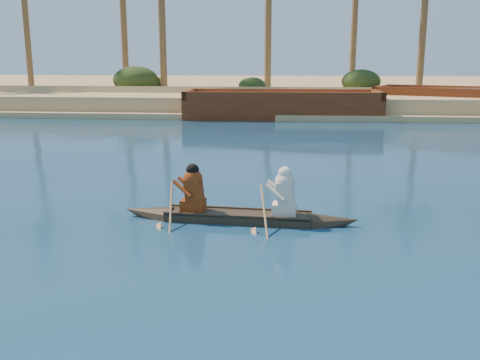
# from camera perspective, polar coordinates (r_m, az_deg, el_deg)

# --- Properties ---
(sandy_embankment) EXTENTS (150.00, 51.00, 1.50)m
(sandy_embankment) POSITION_cam_1_polar(r_m,az_deg,el_deg) (58.22, -3.26, 9.59)
(sandy_embankment) COLOR tan
(sandy_embankment) RESTS_ON ground
(palm_grove) EXTENTS (110.00, 14.00, 16.00)m
(palm_grove) POSITION_cam_1_polar(r_m,az_deg,el_deg) (46.65, -5.82, 17.97)
(palm_grove) COLOR #38511C
(palm_grove) RESTS_ON ground
(shrub_cluster) EXTENTS (100.00, 6.00, 2.40)m
(shrub_cluster) POSITION_cam_1_polar(r_m,az_deg,el_deg) (43.09, -6.57, 9.35)
(shrub_cluster) COLOR #213312
(shrub_cluster) RESTS_ON ground
(canoe) EXTENTS (5.52, 1.06, 1.51)m
(canoe) POSITION_cam_1_polar(r_m,az_deg,el_deg) (12.32, -0.20, -3.10)
(canoe) COLOR #2F251A
(canoe) RESTS_ON ground
(barge_mid) EXTENTS (12.48, 4.58, 2.06)m
(barge_mid) POSITION_cam_1_polar(r_m,az_deg,el_deg) (34.71, 4.51, 7.81)
(barge_mid) COLOR maroon
(barge_mid) RESTS_ON ground
(barge_right) EXTENTS (13.72, 9.13, 2.18)m
(barge_right) POSITION_cam_1_polar(r_m,az_deg,el_deg) (39.51, 23.95, 7.42)
(barge_right) COLOR maroon
(barge_right) RESTS_ON ground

